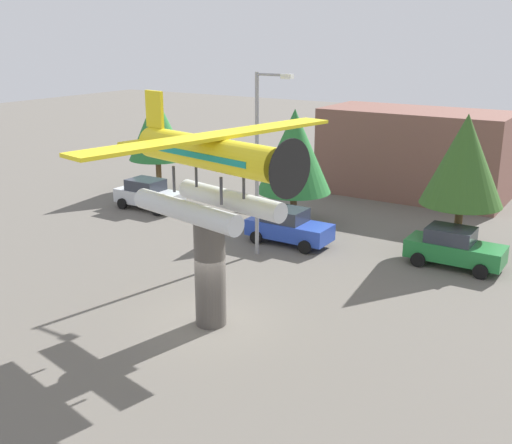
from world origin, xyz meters
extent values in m
plane|color=#605B54|center=(0.00, 0.00, 0.00)|extent=(140.00, 140.00, 0.00)
cylinder|color=#4C4742|center=(0.00, 0.00, 2.03)|extent=(1.10, 1.10, 4.05)
cylinder|color=silver|center=(-0.21, -0.98, 4.40)|extent=(4.84, 1.68, 0.70)
cylinder|color=#333338|center=(1.07, -0.74, 5.20)|extent=(0.12, 0.12, 0.90)
cylinder|color=#333338|center=(-1.28, -0.24, 5.20)|extent=(0.12, 0.12, 0.90)
cylinder|color=silver|center=(0.21, 0.98, 4.40)|extent=(4.84, 1.68, 0.70)
cylinder|color=#333338|center=(1.28, 0.24, 5.20)|extent=(0.12, 0.12, 0.90)
cylinder|color=#333338|center=(-1.07, 0.74, 5.20)|extent=(0.12, 0.12, 0.90)
cylinder|color=yellow|center=(0.00, 0.00, 6.20)|extent=(6.29, 2.37, 1.10)
cube|color=teal|center=(0.20, -0.04, 6.20)|extent=(4.48, 2.02, 0.20)
cone|color=#262628|center=(3.18, -0.68, 6.20)|extent=(0.87, 1.01, 0.88)
cylinder|color=black|center=(3.57, -0.76, 6.20)|extent=(0.41, 1.77, 1.80)
cube|color=yellow|center=(0.39, -0.08, 6.81)|extent=(3.24, 10.40, 0.12)
cube|color=yellow|center=(-2.74, 0.58, 6.30)|extent=(1.27, 2.88, 0.10)
cube|color=yellow|center=(-2.74, 0.58, 7.40)|extent=(0.91, 0.30, 1.30)
cube|color=silver|center=(-12.12, 10.34, 0.72)|extent=(4.20, 1.70, 0.80)
cube|color=#2D333D|center=(-12.37, 10.34, 1.44)|extent=(2.00, 1.56, 0.64)
cylinder|color=black|center=(-10.77, 9.44, 0.32)|extent=(0.64, 0.22, 0.64)
cylinder|color=black|center=(-10.77, 11.24, 0.32)|extent=(0.64, 0.22, 0.64)
cylinder|color=black|center=(-13.47, 9.44, 0.32)|extent=(0.64, 0.22, 0.64)
cylinder|color=black|center=(-13.47, 11.24, 0.32)|extent=(0.64, 0.22, 0.64)
cube|color=#2847B7|center=(-2.02, 9.23, 0.72)|extent=(4.20, 1.70, 0.80)
cube|color=#2D333D|center=(-2.27, 9.23, 1.44)|extent=(2.00, 1.56, 0.64)
cylinder|color=black|center=(-0.67, 8.33, 0.32)|extent=(0.64, 0.22, 0.64)
cylinder|color=black|center=(-0.67, 10.13, 0.32)|extent=(0.64, 0.22, 0.64)
cylinder|color=black|center=(-3.37, 8.33, 0.32)|extent=(0.64, 0.22, 0.64)
cylinder|color=black|center=(-3.37, 10.13, 0.32)|extent=(0.64, 0.22, 0.64)
cube|color=#237A38|center=(5.75, 10.44, 0.72)|extent=(4.20, 1.70, 0.80)
cube|color=#2D333D|center=(5.50, 10.44, 1.44)|extent=(2.00, 1.56, 0.64)
cylinder|color=black|center=(7.10, 9.54, 0.32)|extent=(0.64, 0.22, 0.64)
cylinder|color=black|center=(7.10, 11.34, 0.32)|extent=(0.64, 0.22, 0.64)
cylinder|color=black|center=(4.40, 9.54, 0.32)|extent=(0.64, 0.22, 0.64)
cylinder|color=black|center=(4.40, 11.34, 0.32)|extent=(0.64, 0.22, 0.64)
cylinder|color=gray|center=(-2.54, 7.08, 4.20)|extent=(0.18, 0.18, 8.39)
cylinder|color=gray|center=(-1.74, 7.08, 8.29)|extent=(1.60, 0.12, 0.12)
cube|color=silver|center=(-1.04, 7.08, 8.24)|extent=(0.50, 0.28, 0.20)
cube|color=brown|center=(-0.16, 22.00, 2.71)|extent=(11.44, 5.47, 5.42)
cylinder|color=brown|center=(-14.58, 14.03, 1.06)|extent=(0.36, 0.36, 2.13)
cone|color=#287033|center=(-14.58, 14.03, 4.20)|extent=(3.72, 3.72, 4.13)
cylinder|color=brown|center=(-3.42, 12.15, 0.92)|extent=(0.36, 0.36, 1.85)
cone|color=#287033|center=(-3.42, 12.15, 4.05)|extent=(3.97, 3.97, 4.41)
cylinder|color=brown|center=(5.36, 12.15, 1.22)|extent=(0.36, 0.36, 2.43)
cone|color=#335B23|center=(5.36, 12.15, 4.51)|extent=(3.74, 3.74, 4.15)
camera|label=1|loc=(12.27, -16.31, 10.00)|focal=43.71mm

